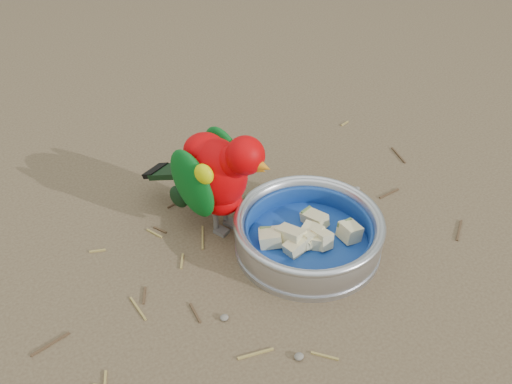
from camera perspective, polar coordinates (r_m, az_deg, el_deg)
ground at (r=0.84m, az=2.25°, el=-12.45°), size 60.00×60.00×0.00m
food_bowl at (r=0.93m, az=5.17°, el=-5.20°), size 0.24×0.24×0.02m
bowl_wall at (r=0.91m, az=5.27°, el=-3.83°), size 0.24×0.24×0.04m
fruit_wedges at (r=0.92m, az=5.25°, el=-4.15°), size 0.14×0.14×0.03m
lory_parrot at (r=0.92m, az=-3.93°, el=1.12°), size 0.19×0.26×0.19m
ground_debris at (r=0.86m, az=0.23°, el=-10.36°), size 0.90×0.80×0.01m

